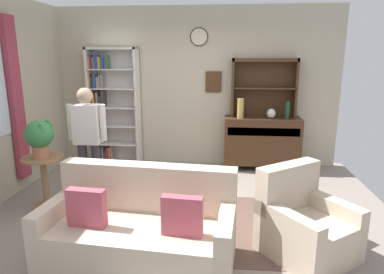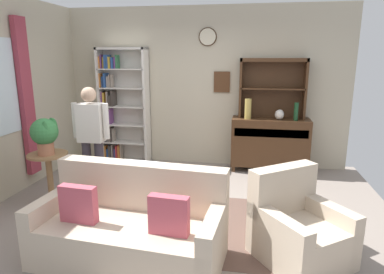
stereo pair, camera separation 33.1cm
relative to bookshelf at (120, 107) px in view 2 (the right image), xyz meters
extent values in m
cube|color=gray|center=(1.55, -1.94, -1.05)|extent=(5.40, 4.60, 0.02)
cube|color=#BCB299|center=(1.55, 0.19, 0.36)|extent=(5.00, 0.06, 2.80)
cylinder|color=beige|center=(1.59, 0.14, 1.23)|extent=(0.28, 0.03, 0.28)
torus|color=#382314|center=(1.59, 0.14, 1.23)|extent=(0.31, 0.02, 0.31)
cube|color=#4C2D19|center=(1.85, 0.14, 0.46)|extent=(0.28, 0.03, 0.36)
cube|color=#9E3847|center=(-0.89, -1.40, 0.31)|extent=(0.08, 0.24, 2.30)
cube|color=brown|center=(1.75, -2.24, -1.04)|extent=(2.40, 1.68, 0.01)
cube|color=silver|center=(-0.35, -0.01, 0.01)|extent=(0.04, 0.30, 2.10)
cube|color=silver|center=(0.51, -0.01, 0.01)|extent=(0.04, 0.30, 2.10)
cube|color=silver|center=(0.08, -0.01, 1.04)|extent=(0.90, 0.30, 0.04)
cube|color=silver|center=(0.08, -0.01, -1.02)|extent=(0.90, 0.30, 0.04)
cube|color=silver|center=(0.08, 0.13, 0.01)|extent=(0.90, 0.01, 2.10)
cube|color=silver|center=(0.08, -0.01, -0.67)|extent=(0.86, 0.30, 0.02)
cube|color=#CC7233|center=(-0.32, -0.03, -0.87)|extent=(0.03, 0.11, 0.25)
cube|color=#284C8C|center=(-0.27, -0.03, -0.90)|extent=(0.04, 0.12, 0.19)
cube|color=#3F3833|center=(-0.22, -0.03, -0.86)|extent=(0.04, 0.20, 0.26)
cube|color=gray|center=(-0.17, -0.03, -0.86)|extent=(0.03, 0.15, 0.27)
cube|color=#723F7F|center=(-0.14, -0.03, -0.90)|extent=(0.02, 0.10, 0.19)
cube|color=#284C8C|center=(-0.11, -0.03, -0.89)|extent=(0.02, 0.16, 0.20)
cube|color=#B22D33|center=(-0.08, -0.03, -0.86)|extent=(0.03, 0.22, 0.27)
cube|color=#CC7233|center=(-0.04, -0.03, -0.86)|extent=(0.03, 0.20, 0.27)
cube|color=gray|center=(-0.01, -0.03, -0.85)|extent=(0.02, 0.11, 0.29)
cube|color=silver|center=(0.08, -0.01, -0.33)|extent=(0.86, 0.30, 0.02)
cube|color=#723F7F|center=(-0.32, -0.03, -0.52)|extent=(0.03, 0.16, 0.27)
cube|color=#3F3833|center=(-0.28, -0.03, -0.55)|extent=(0.03, 0.19, 0.22)
cube|color=gray|center=(-0.24, -0.03, -0.56)|extent=(0.02, 0.12, 0.19)
cube|color=gray|center=(-0.21, -0.03, -0.55)|extent=(0.03, 0.14, 0.22)
cube|color=#3F3833|center=(-0.18, -0.03, -0.52)|extent=(0.02, 0.18, 0.27)
cube|color=gray|center=(-0.15, -0.03, -0.53)|extent=(0.02, 0.14, 0.24)
cube|color=silver|center=(0.08, -0.01, 0.01)|extent=(0.86, 0.30, 0.02)
cube|color=#B22D33|center=(-0.31, -0.03, -0.21)|extent=(0.04, 0.22, 0.21)
cube|color=#3F3833|center=(-0.27, -0.03, -0.21)|extent=(0.04, 0.19, 0.22)
cube|color=#284C8C|center=(-0.22, -0.03, -0.23)|extent=(0.03, 0.11, 0.19)
cube|color=#723F7F|center=(-0.19, -0.03, -0.18)|extent=(0.03, 0.22, 0.27)
cube|color=silver|center=(0.08, -0.01, 0.34)|extent=(0.86, 0.30, 0.02)
cube|color=#723F7F|center=(-0.32, -0.03, 0.14)|extent=(0.04, 0.14, 0.25)
cube|color=gold|center=(-0.27, -0.03, 0.14)|extent=(0.03, 0.20, 0.24)
cube|color=#CC7233|center=(-0.23, -0.03, 0.14)|extent=(0.02, 0.11, 0.24)
cube|color=gray|center=(-0.20, -0.03, 0.15)|extent=(0.02, 0.22, 0.27)
cube|color=#3F3833|center=(-0.16, -0.03, 0.12)|extent=(0.04, 0.20, 0.20)
cube|color=#3F3833|center=(-0.11, -0.03, 0.16)|extent=(0.03, 0.22, 0.29)
cube|color=silver|center=(0.08, -0.01, 0.68)|extent=(0.86, 0.30, 0.02)
cube|color=#CC7233|center=(-0.32, -0.03, 0.48)|extent=(0.02, 0.20, 0.25)
cube|color=#284C8C|center=(-0.30, -0.03, 0.45)|extent=(0.02, 0.11, 0.19)
cube|color=#284C8C|center=(-0.27, -0.03, 0.45)|extent=(0.02, 0.12, 0.19)
cube|color=#284C8C|center=(-0.23, -0.03, 0.48)|extent=(0.04, 0.19, 0.26)
cube|color=gray|center=(-0.19, -0.03, 0.45)|extent=(0.04, 0.14, 0.20)
cube|color=gray|center=(-0.16, -0.03, 0.47)|extent=(0.02, 0.13, 0.23)
cube|color=gray|center=(-0.12, -0.03, 0.47)|extent=(0.02, 0.10, 0.23)
cube|color=#CC7233|center=(-0.32, -0.03, 0.79)|extent=(0.03, 0.16, 0.21)
cube|color=#723F7F|center=(-0.29, -0.03, 0.81)|extent=(0.02, 0.15, 0.24)
cube|color=gold|center=(-0.25, -0.03, 0.79)|extent=(0.04, 0.10, 0.20)
cube|color=#284C8C|center=(-0.21, -0.03, 0.81)|extent=(0.03, 0.20, 0.24)
cube|color=#284C8C|center=(-0.17, -0.03, 0.81)|extent=(0.04, 0.18, 0.24)
cube|color=gold|center=(-0.12, -0.03, 0.79)|extent=(0.04, 0.19, 0.20)
cube|color=#284C8C|center=(-0.07, -0.03, 0.79)|extent=(0.04, 0.20, 0.20)
cube|color=#723F7F|center=(-0.03, -0.03, 0.79)|extent=(0.02, 0.16, 0.20)
cube|color=#337247|center=(0.00, -0.03, 0.81)|extent=(0.03, 0.14, 0.24)
cube|color=#422816|center=(2.72, -0.08, -0.53)|extent=(1.30, 0.45, 0.82)
cube|color=#422816|center=(2.12, -0.26, -0.99)|extent=(0.06, 0.06, 0.10)
cube|color=#422816|center=(3.32, -0.26, -0.99)|extent=(0.06, 0.06, 0.10)
cube|color=#422816|center=(2.12, 0.09, -0.99)|extent=(0.06, 0.06, 0.10)
cube|color=#422816|center=(3.32, 0.09, -0.99)|extent=(0.06, 0.06, 0.10)
cube|color=#352012|center=(2.72, -0.30, -0.33)|extent=(1.20, 0.01, 0.14)
cube|color=#422816|center=(2.19, 0.00, 0.38)|extent=(0.04, 0.26, 1.00)
cube|color=#422816|center=(3.25, 0.00, 0.38)|extent=(0.04, 0.26, 1.00)
cube|color=#422816|center=(2.72, 0.00, 0.85)|extent=(1.10, 0.26, 0.06)
cube|color=#422816|center=(2.72, 0.00, 0.38)|extent=(1.06, 0.26, 0.02)
cube|color=#422816|center=(2.72, 0.12, 0.38)|extent=(1.10, 0.01, 1.00)
cylinder|color=tan|center=(2.33, -0.16, 0.05)|extent=(0.11, 0.11, 0.34)
ellipsoid|color=beige|center=(2.85, -0.15, -0.04)|extent=(0.15, 0.15, 0.17)
cylinder|color=#194223|center=(3.11, -0.17, 0.02)|extent=(0.07, 0.07, 0.30)
cube|color=beige|center=(1.26, -3.07, -0.83)|extent=(1.87, 1.00, 0.42)
cube|color=beige|center=(1.29, -2.75, -0.38)|extent=(1.81, 0.35, 0.48)
cube|color=beige|center=(0.44, -3.00, -0.74)|extent=(0.21, 0.86, 0.60)
cube|color=beige|center=(2.09, -3.15, -0.74)|extent=(0.21, 0.86, 0.60)
cube|color=#B74C5B|center=(0.81, -3.16, -0.44)|extent=(0.37, 0.13, 0.36)
cube|color=#B74C5B|center=(1.70, -3.23, -0.44)|extent=(0.37, 0.13, 0.36)
cube|color=white|center=(1.29, -2.75, -0.14)|extent=(0.37, 0.21, 0.00)
cube|color=beige|center=(2.91, -2.78, -0.84)|extent=(1.07, 1.07, 0.40)
cube|color=beige|center=(2.73, -2.54, -0.40)|extent=(0.71, 0.59, 0.48)
cube|color=beige|center=(2.66, -2.96, -0.77)|extent=(0.58, 0.71, 0.55)
cube|color=beige|center=(3.15, -2.60, -0.77)|extent=(0.58, 0.71, 0.55)
cylinder|color=#997047|center=(-0.27, -1.95, -0.37)|extent=(0.52, 0.52, 0.03)
cylinder|color=#997047|center=(-0.27, -1.95, -0.71)|extent=(0.08, 0.08, 0.66)
cylinder|color=#997047|center=(-0.27, -1.95, -1.03)|extent=(0.36, 0.36, 0.03)
cylinder|color=#AD6B4C|center=(-0.25, -2.00, -0.27)|extent=(0.21, 0.21, 0.17)
sphere|color=#387F42|center=(-0.25, -2.00, -0.04)|extent=(0.35, 0.35, 0.35)
ellipsoid|color=#387F42|center=(-0.17, -2.09, 0.00)|extent=(0.10, 0.06, 0.25)
ellipsoid|color=#387F42|center=(-0.21, -1.88, 0.00)|extent=(0.10, 0.06, 0.25)
ellipsoid|color=#387F42|center=(-0.18, -1.90, 0.00)|extent=(0.10, 0.06, 0.25)
ellipsoid|color=#387F42|center=(-0.16, -1.92, 0.00)|extent=(0.10, 0.06, 0.25)
cylinder|color=#38333D|center=(0.16, -1.70, -0.63)|extent=(0.12, 0.12, 0.82)
cylinder|color=#38333D|center=(0.34, -1.70, -0.63)|extent=(0.12, 0.12, 0.82)
cube|color=silver|center=(0.25, -1.70, 0.04)|extent=(0.34, 0.21, 0.52)
sphere|color=tan|center=(0.25, -1.70, 0.42)|extent=(0.20, 0.20, 0.20)
cylinder|color=silver|center=(0.03, -1.70, 0.06)|extent=(0.08, 0.08, 0.48)
cylinder|color=silver|center=(0.47, -1.70, 0.06)|extent=(0.08, 0.08, 0.48)
camera|label=1|loc=(2.05, -5.93, 0.92)|focal=31.76mm
camera|label=2|loc=(2.37, -5.89, 0.92)|focal=31.76mm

